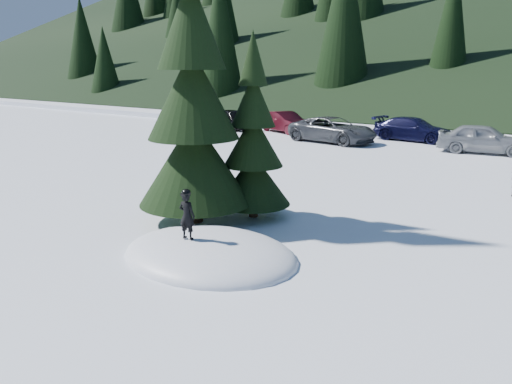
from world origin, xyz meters
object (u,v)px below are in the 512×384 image
Objects in this scene: spruce_tall at (193,106)px; car_4 at (483,139)px; child_skier at (187,216)px; car_0 at (233,119)px; spruce_short at (253,147)px; car_3 at (413,129)px; car_2 at (333,130)px; car_1 at (285,122)px.

spruce_tall is 1.90× the size of car_4.
child_skier is 0.26× the size of car_0.
spruce_tall is 2.11m from spruce_short.
spruce_tall is 20.40m from car_3.
spruce_short is at bearing -120.37° from car_0.
spruce_short is (1.00, 1.40, -1.22)m from spruce_tall.
car_2 is (-4.87, 16.63, -2.56)m from spruce_tall.
car_3 is at bearing 52.96° from car_4.
spruce_tall reaches higher than spruce_short.
child_skier is 0.25× the size of car_4.
car_1 is at bearing 102.99° from car_3.
spruce_tall is 1.58× the size of car_2.
spruce_tall is 18.38m from car_4.
car_0 is 12.90m from car_3.
child_skier is 22.61m from car_3.
spruce_tall is 17.52m from car_2.
car_3 is at bearing -92.14° from child_skier.
spruce_short is 18.98m from car_3.
car_2 reaches higher than car_3.
car_4 is at bearing -112.72° from car_3.
car_1 is (-9.84, 18.82, -2.60)m from spruce_tall.
spruce_tall is at bearing -158.01° from car_2.
car_0 is 0.79× the size of car_2.
car_0 is at bearing 131.85° from spruce_short.
car_2 is at bearing -81.50° from car_0.
car_2 is at bearing 106.31° from spruce_tall.
car_0 is 9.23m from car_2.
spruce_short is 16.38m from car_2.
car_2 reaches higher than car_1.
child_skier reaches higher than car_3.
car_1 is (-11.73, 21.02, -0.32)m from child_skier.
car_2 is at bearing 111.06° from spruce_short.
car_3 is (12.73, 2.07, -0.02)m from car_0.
car_3 is at bearing -62.17° from car_1.
spruce_tall is 2.00× the size of car_0.
car_3 is at bearing 96.82° from spruce_short.
car_0 is 4.20m from car_1.
car_4 is (3.36, 17.89, -2.55)m from spruce_tall.
car_4 is at bearing 81.85° from spruce_short.
child_skier is 0.20× the size of car_2.
spruce_short is at bearing -169.27° from car_3.
child_skier reaches higher than car_4.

